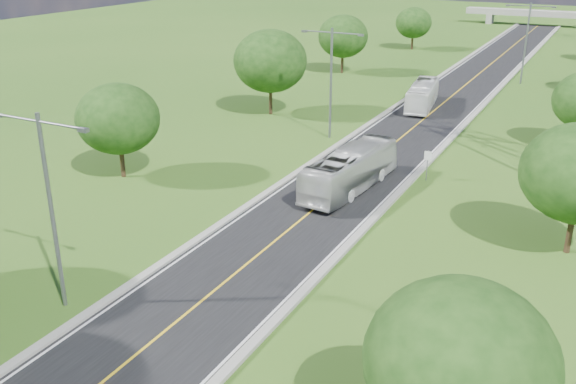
# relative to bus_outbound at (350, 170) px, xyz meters

# --- Properties ---
(ground) EXTENTS (260.00, 260.00, 0.00)m
(ground) POSITION_rel_bus_outbound_xyz_m (-0.80, 26.67, -1.59)
(ground) COLOR #2D5518
(ground) RESTS_ON ground
(road) EXTENTS (8.00, 150.00, 0.06)m
(road) POSITION_rel_bus_outbound_xyz_m (-0.80, 32.67, -1.56)
(road) COLOR black
(road) RESTS_ON ground
(curb_left) EXTENTS (0.50, 150.00, 0.22)m
(curb_left) POSITION_rel_bus_outbound_xyz_m (-5.05, 32.67, -1.48)
(curb_left) COLOR gray
(curb_left) RESTS_ON ground
(curb_right) EXTENTS (0.50, 150.00, 0.22)m
(curb_right) POSITION_rel_bus_outbound_xyz_m (3.45, 32.67, -1.48)
(curb_right) COLOR gray
(curb_right) RESTS_ON ground
(speed_limit_sign) EXTENTS (0.55, 0.09, 2.40)m
(speed_limit_sign) POSITION_rel_bus_outbound_xyz_m (4.40, 4.66, 0.01)
(speed_limit_sign) COLOR slate
(speed_limit_sign) RESTS_ON ground
(overpass) EXTENTS (30.00, 3.00, 3.20)m
(overpass) POSITION_rel_bus_outbound_xyz_m (-0.80, 106.67, 0.82)
(overpass) COLOR gray
(overpass) RESTS_ON ground
(streetlight_near_left) EXTENTS (5.90, 0.25, 10.00)m
(streetlight_near_left) POSITION_rel_bus_outbound_xyz_m (-6.80, -21.33, 4.35)
(streetlight_near_left) COLOR slate
(streetlight_near_left) RESTS_ON ground
(streetlight_mid_left) EXTENTS (5.90, 0.25, 10.00)m
(streetlight_mid_left) POSITION_rel_bus_outbound_xyz_m (-6.80, 11.67, 4.35)
(streetlight_mid_left) COLOR slate
(streetlight_mid_left) RESTS_ON ground
(streetlight_far_right) EXTENTS (5.90, 0.25, 10.00)m
(streetlight_far_right) POSITION_rel_bus_outbound_xyz_m (5.20, 44.67, 4.35)
(streetlight_far_right) COLOR slate
(streetlight_far_right) RESTS_ON ground
(tree_lb) EXTENTS (6.30, 6.30, 7.33)m
(tree_lb) POSITION_rel_bus_outbound_xyz_m (-16.80, -5.33, 3.05)
(tree_lb) COLOR black
(tree_lb) RESTS_ON ground
(tree_lc) EXTENTS (7.56, 7.56, 8.79)m
(tree_lc) POSITION_rel_bus_outbound_xyz_m (-15.80, 16.67, 3.98)
(tree_lc) COLOR black
(tree_lc) RESTS_ON ground
(tree_ld) EXTENTS (6.72, 6.72, 7.82)m
(tree_ld) POSITION_rel_bus_outbound_xyz_m (-17.80, 40.67, 3.36)
(tree_ld) COLOR black
(tree_ld) RESTS_ON ground
(tree_le) EXTENTS (5.88, 5.88, 6.84)m
(tree_le) POSITION_rel_bus_outbound_xyz_m (-15.30, 64.67, 2.74)
(tree_le) COLOR black
(tree_le) RESTS_ON ground
(tree_ra) EXTENTS (6.30, 6.30, 7.33)m
(tree_ra) POSITION_rel_bus_outbound_xyz_m (13.20, -23.33, 3.05)
(tree_ra) COLOR black
(tree_ra) RESTS_ON ground
(bus_outbound) EXTENTS (3.56, 11.19, 3.07)m
(bus_outbound) POSITION_rel_bus_outbound_xyz_m (0.00, 0.00, 0.00)
(bus_outbound) COLOR beige
(bus_outbound) RESTS_ON road
(bus_inbound) EXTENTS (3.77, 10.20, 2.78)m
(bus_inbound) POSITION_rel_bus_outbound_xyz_m (-2.40, 26.52, -0.14)
(bus_inbound) COLOR white
(bus_inbound) RESTS_ON road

